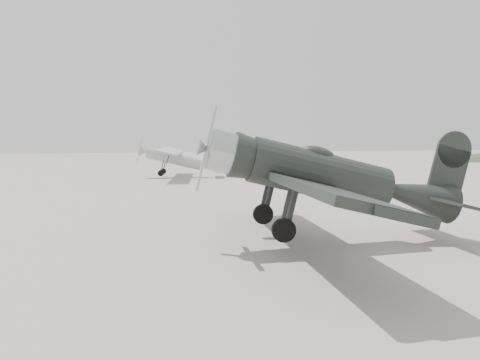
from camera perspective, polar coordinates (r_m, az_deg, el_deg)
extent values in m
plane|color=gray|center=(17.21, -4.04, -6.29)|extent=(160.00, 160.00, 0.00)
cylinder|color=black|center=(15.08, 9.59, 0.44)|extent=(4.57, 1.59, 1.44)
cone|color=black|center=(16.50, 20.81, 0.77)|extent=(2.72, 1.42, 1.34)
cylinder|color=#A8AAAC|center=(14.36, -2.33, 0.27)|extent=(0.97, 1.31, 1.28)
cone|color=#A8AAAC|center=(14.30, -4.78, 0.23)|extent=(0.38, 0.59, 0.58)
cube|color=#A8AAAC|center=(14.30, -4.50, 0.23)|extent=(0.07, 0.19, 2.68)
ellipsoid|color=black|center=(14.97, 8.89, 2.87)|extent=(1.15, 0.74, 0.47)
cube|color=black|center=(14.89, 6.95, -0.98)|extent=(2.56, 12.41, 0.23)
cube|color=black|center=(16.92, 23.23, 0.97)|extent=(1.27, 4.36, 0.10)
cube|color=black|center=(16.97, 23.78, 3.92)|extent=(1.24, 0.14, 1.85)
cylinder|color=black|center=(13.70, 6.88, -7.53)|extent=(0.70, 0.19, 0.70)
cylinder|color=black|center=(16.33, 4.11, -5.38)|extent=(0.70, 0.19, 0.70)
cylinder|color=#333333|center=(13.56, 6.91, -4.69)|extent=(0.12, 0.12, 1.44)
cylinder|color=#333333|center=(16.21, 4.13, -2.99)|extent=(0.12, 0.12, 1.44)
cylinder|color=black|center=(17.11, 23.89, -0.68)|extent=(0.23, 0.09, 0.23)
cylinder|color=#AAACAF|center=(39.20, -8.07, 2.63)|extent=(4.68, 1.59, 0.97)
cone|color=#AAACAF|center=(39.08, -3.54, 2.66)|extent=(1.69, 1.09, 0.88)
cone|color=#AAACAF|center=(39.48, -11.78, 2.59)|extent=(0.65, 0.98, 0.92)
cube|color=#AAACAF|center=(39.53, -12.28, 2.58)|extent=(0.06, 0.13, 1.94)
cube|color=#AAACAF|center=(39.20, -8.59, 3.42)|extent=(2.98, 9.85, 0.16)
cube|color=#AAACAF|center=(39.08, -2.89, 2.73)|extent=(1.19, 3.08, 0.07)
cube|color=#AAACAF|center=(39.06, -2.77, 3.57)|extent=(0.80, 0.18, 1.15)
cylinder|color=black|center=(38.39, -9.20, 0.54)|extent=(0.51, 0.19, 0.49)
cylinder|color=black|center=(40.31, -8.93, 0.78)|extent=(0.51, 0.19, 0.49)
cylinder|color=#333333|center=(38.35, -9.21, 1.29)|extent=(0.09, 0.09, 1.06)
cylinder|color=#333333|center=(40.27, -8.95, 1.50)|extent=(0.09, 0.09, 1.06)
cylinder|color=black|center=(39.10, -2.63, 2.28)|extent=(0.17, 0.08, 0.16)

